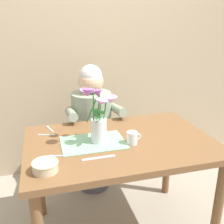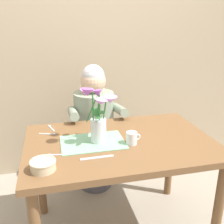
{
  "view_description": "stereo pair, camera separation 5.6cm",
  "coord_description": "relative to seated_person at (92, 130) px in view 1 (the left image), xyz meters",
  "views": [
    {
      "loc": [
        -0.46,
        -1.45,
        1.47
      ],
      "look_at": [
        -0.04,
        0.05,
        0.92
      ],
      "focal_mm": 41.62,
      "sensor_mm": 36.0,
      "label": 1
    },
    {
      "loc": [
        -0.4,
        -1.46,
        1.47
      ],
      "look_at": [
        -0.04,
        0.05,
        0.92
      ],
      "focal_mm": 41.62,
      "sensor_mm": 36.0,
      "label": 2
    }
  ],
  "objects": [
    {
      "name": "seated_person",
      "position": [
        0.0,
        0.0,
        0.0
      ],
      "size": [
        0.45,
        0.47,
        1.14
      ],
      "rotation": [
        0.0,
        0.0,
        0.03
      ],
      "color": "#4C4C56",
      "rests_on": "ground_plane"
    },
    {
      "name": "ceramic_bowl",
      "position": [
        -0.41,
        -0.86,
        0.21
      ],
      "size": [
        0.14,
        0.14,
        0.06
      ],
      "color": "beige",
      "rests_on": "dining_table"
    },
    {
      "name": "spoon_2",
      "position": [
        -0.37,
        -0.42,
        0.18
      ],
      "size": [
        0.12,
        0.05,
        0.01
      ],
      "color": "silver",
      "rests_on": "dining_table"
    },
    {
      "name": "spoon_0",
      "position": [
        -0.35,
        -0.72,
        0.18
      ],
      "size": [
        0.12,
        0.03,
        0.01
      ],
      "color": "silver",
      "rests_on": "dining_table"
    },
    {
      "name": "striped_placemat",
      "position": [
        -0.11,
        -0.61,
        0.18
      ],
      "size": [
        0.4,
        0.28,
        0.0
      ],
      "primitive_type": "cube",
      "color": "#7AB289",
      "rests_on": "dining_table"
    },
    {
      "name": "dinner_knife",
      "position": [
        -0.12,
        -0.81,
        0.18
      ],
      "size": [
        0.19,
        0.02,
        0.0
      ],
      "primitive_type": "cube",
      "rotation": [
        0.0,
        0.0,
        0.01
      ],
      "color": "silver",
      "rests_on": "dining_table"
    },
    {
      "name": "coffee_cup",
      "position": [
        0.12,
        -0.68,
        0.22
      ],
      "size": [
        0.09,
        0.07,
        0.08
      ],
      "color": "silver",
      "rests_on": "dining_table"
    },
    {
      "name": "flower_vase",
      "position": [
        -0.07,
        -0.6,
        0.35
      ],
      "size": [
        0.25,
        0.23,
        0.36
      ],
      "color": "silver",
      "rests_on": "dining_table"
    },
    {
      "name": "spoon_1",
      "position": [
        -0.37,
        -0.29,
        0.18
      ],
      "size": [
        0.05,
        0.12,
        0.01
      ],
      "color": "silver",
      "rests_on": "dining_table"
    },
    {
      "name": "dining_table",
      "position": [
        0.07,
        -0.62,
        0.08
      ],
      "size": [
        1.2,
        0.8,
        0.74
      ],
      "color": "brown",
      "rests_on": "ground_plane"
    },
    {
      "name": "wood_panel_backdrop",
      "position": [
        0.07,
        0.43,
        0.69
      ],
      "size": [
        4.0,
        0.1,
        2.5
      ],
      "primitive_type": "cube",
      "color": "tan",
      "rests_on": "ground_plane"
    }
  ]
}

